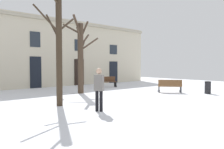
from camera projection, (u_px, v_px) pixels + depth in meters
ground_plane at (132, 98)px, 12.60m from camera, size 34.85×34.85×0.00m
building_facade at (59, 52)px, 19.64m from camera, size 21.78×0.60×6.21m
tree_left_of_center at (81, 54)px, 14.71m from camera, size 2.05×2.40×5.28m
tree_right_of_center at (59, 46)px, 10.09m from camera, size 2.26×1.76×5.50m
streetlamp at (59, 60)px, 15.18m from camera, size 0.30×0.30×3.79m
litter_bin at (208, 88)px, 14.50m from camera, size 0.43×0.43×0.83m
bench_back_to_back_right at (107, 82)px, 18.85m from camera, size 1.67×0.93×0.93m
bench_near_center_tree at (170, 86)px, 15.07m from camera, size 1.41×1.51×0.92m
person_near_bench at (99, 87)px, 8.92m from camera, size 0.40×0.44×1.80m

